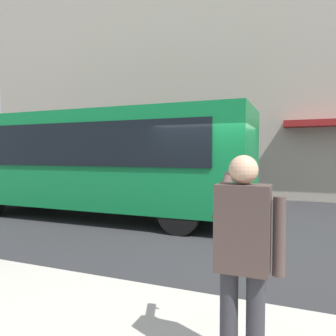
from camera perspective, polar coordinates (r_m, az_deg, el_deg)
name	(u,v)px	position (r m, az deg, el deg)	size (l,w,h in m)	color
ground_plane	(212,234)	(7.72, 7.81, -11.44)	(60.00, 60.00, 0.00)	#2B2B2D
building_facade_far	(253,55)	(14.77, 14.80, 18.68)	(28.00, 1.55, 12.00)	#A89E8E
red_bus	(95,160)	(9.70, -12.76, 1.42)	(9.05, 2.54, 3.08)	#0F7238
pedestrian_photographer	(243,249)	(2.58, 13.16, -13.69)	(0.53, 0.52, 1.70)	#2D2D33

